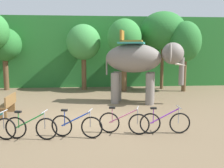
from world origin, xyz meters
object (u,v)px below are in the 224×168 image
at_px(tree_right, 124,38).
at_px(bike_pink, 124,123).
at_px(bike_green, 31,127).
at_px(tree_center_right, 163,31).
at_px(tree_center_left, 84,43).
at_px(elephant, 140,61).
at_px(wooden_bench, 8,104).
at_px(tree_center, 185,42).
at_px(bike_blue, 76,126).
at_px(bike_purple, 165,122).
at_px(tree_far_right, 4,45).

height_order(tree_right, bike_pink, tree_right).
bearing_deg(bike_green, bike_pink, 5.56).
distance_m(tree_center_right, bike_pink, 11.05).
height_order(tree_center_right, bike_pink, tree_center_right).
xyz_separation_m(tree_center_left, elephant, (3.00, -4.72, -1.05)).
relative_size(bike_pink, wooden_bench, 1.10).
relative_size(tree_center, elephant, 1.09).
bearing_deg(bike_pink, bike_blue, -171.78).
relative_size(bike_purple, wooden_bench, 1.14).
distance_m(bike_green, bike_purple, 4.34).
bearing_deg(wooden_bench, bike_pink, -32.06).
distance_m(tree_center_left, elephant, 5.69).
distance_m(bike_green, bike_pink, 2.98).
xyz_separation_m(tree_center, bike_green, (-8.15, -8.72, -2.90)).
bearing_deg(bike_pink, bike_purple, -4.33).
height_order(tree_far_right, bike_pink, tree_far_right).
relative_size(bike_pink, bike_purple, 0.97).
xyz_separation_m(tree_center_right, wooden_bench, (-8.62, -6.72, -3.61)).
bearing_deg(tree_center_left, elephant, -57.57).
bearing_deg(tree_center_right, bike_green, -125.11).
distance_m(tree_center, elephant, 5.18).
bearing_deg(bike_pink, tree_far_right, 124.53).
distance_m(bike_blue, wooden_bench, 4.37).
xyz_separation_m(bike_green, wooden_bench, (-1.65, 3.18, 0.09)).
relative_size(tree_center_left, bike_blue, 2.71).
bearing_deg(tree_center_left, bike_purple, -73.55).
bearing_deg(wooden_bench, tree_center_right, 37.97).
relative_size(tree_center_left, tree_center, 0.97).
bearing_deg(bike_purple, tree_right, 91.24).
bearing_deg(tree_right, bike_purple, -88.76).
relative_size(elephant, bike_purple, 2.48).
bearing_deg(tree_right, bike_blue, -106.93).
xyz_separation_m(tree_center, bike_pink, (-5.18, -8.43, -2.90)).
xyz_separation_m(elephant, bike_blue, (-3.04, -5.19, -1.82)).
height_order(bike_pink, bike_purple, same).
distance_m(bike_pink, bike_purple, 1.37).
xyz_separation_m(tree_far_right, wooden_bench, (2.27, -7.11, -2.62)).
relative_size(tree_right, bike_pink, 2.89).
height_order(tree_center_left, bike_green, tree_center_left).
height_order(elephant, bike_purple, elephant).
distance_m(bike_purple, wooden_bench, 6.70).
bearing_deg(tree_center_right, wooden_bench, -142.03).
bearing_deg(bike_blue, bike_purple, 2.37).
xyz_separation_m(tree_center, bike_blue, (-6.73, -8.66, -2.90)).
distance_m(tree_center, bike_blue, 11.34).
xyz_separation_m(tree_center, wooden_bench, (-9.80, -5.54, -2.80)).
height_order(bike_green, bike_purple, same).
xyz_separation_m(tree_far_right, bike_green, (3.92, -10.30, -2.71)).
height_order(bike_blue, bike_purple, same).
distance_m(tree_center_left, tree_center_right, 5.58).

